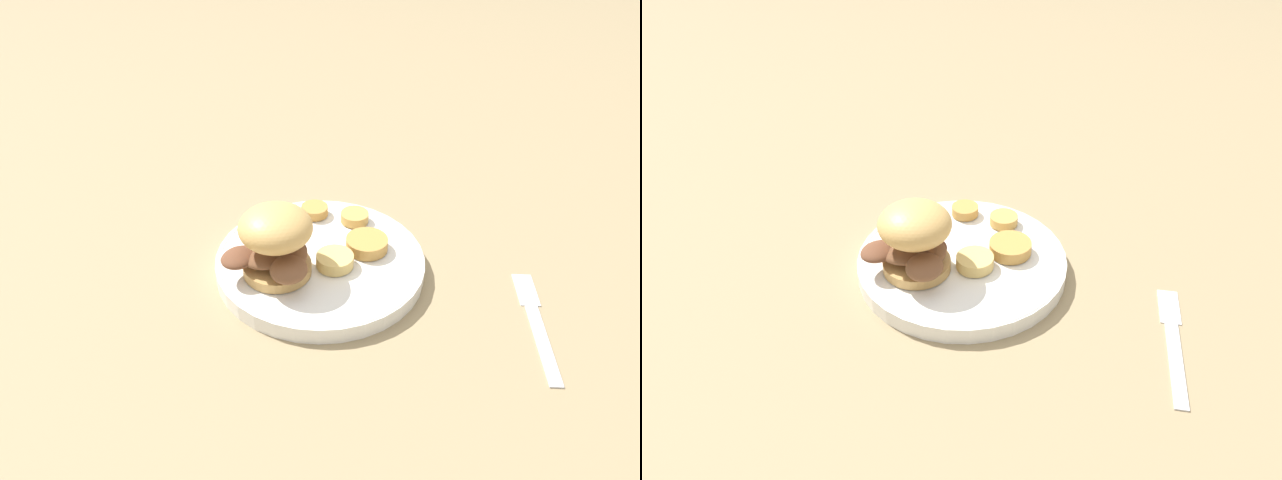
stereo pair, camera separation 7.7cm
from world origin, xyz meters
The scene contains 8 objects.
ground_plane centered at (0.00, 0.00, 0.00)m, with size 4.00×4.00×0.00m, color #937F5B.
dinner_plate centered at (0.00, 0.00, 0.01)m, with size 0.26×0.26×0.02m.
sandwich centered at (-0.01, -0.06, 0.07)m, with size 0.11×0.11×0.09m.
potato_round_0 centered at (-0.07, 0.06, 0.03)m, with size 0.04×0.04×0.01m, color #BC8942.
potato_round_1 centered at (0.03, 0.00, 0.03)m, with size 0.05×0.05×0.02m, color #DBB766.
potato_round_2 centered at (0.03, 0.05, 0.03)m, with size 0.05×0.05×0.02m, color #BC8942.
potato_round_3 centered at (-0.02, 0.09, 0.03)m, with size 0.04×0.04×0.01m, color tan.
fork centered at (0.25, 0.11, 0.00)m, with size 0.14×0.15×0.00m.
Camera 1 is at (0.45, -0.44, 0.51)m, focal length 35.00 mm.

